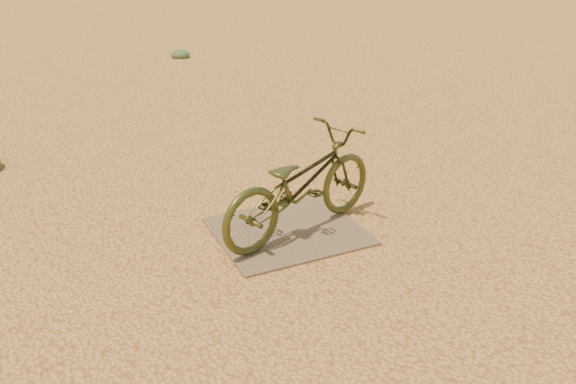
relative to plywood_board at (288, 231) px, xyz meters
name	(u,v)px	position (x,y,z in m)	size (l,w,h in m)	color
ground	(276,241)	(-0.18, -0.12, -0.01)	(120.00, 120.00, 0.00)	#DEA35B
plywood_board	(288,231)	(0.00, 0.00, 0.00)	(1.32, 1.17, 0.02)	brown
bicycle	(301,184)	(0.10, -0.06, 0.49)	(0.63, 1.80, 0.95)	#41461D
kale_b	(180,58)	(1.46, 9.14, -0.01)	(0.45, 0.45, 0.25)	#58764E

